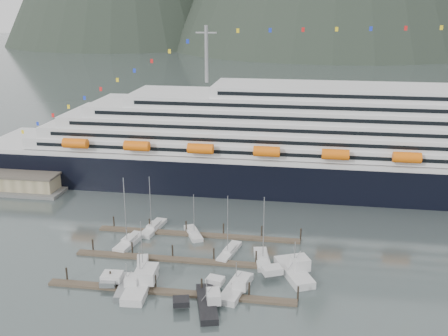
{
  "coord_description": "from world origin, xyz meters",
  "views": [
    {
      "loc": [
        18.86,
        -94.39,
        52.54
      ],
      "look_at": [
        0.34,
        22.0,
        15.09
      ],
      "focal_mm": 42.0,
      "sensor_mm": 36.0,
      "label": 1
    }
  ],
  "objects": [
    {
      "name": "trawler_c",
      "position": [
        2.69,
        -13.38,
        0.82
      ],
      "size": [
        9.39,
        12.57,
        6.17
      ],
      "rotation": [
        0.0,
        0.0,
        1.84
      ],
      "color": "black",
      "rests_on": "ground"
    },
    {
      "name": "sailboat_a",
      "position": [
        -19.36,
        8.95,
        0.47
      ],
      "size": [
        4.62,
        10.64,
        16.86
      ],
      "rotation": [
        0.0,
        0.0,
        1.41
      ],
      "color": "silver",
      "rests_on": "ground"
    },
    {
      "name": "sailboat_d",
      "position": [
        3.74,
        7.86,
        0.41
      ],
      "size": [
        4.42,
        10.35,
        14.29
      ],
      "rotation": [
        0.0,
        0.0,
        1.36
      ],
      "color": "silver",
      "rests_on": "ground"
    },
    {
      "name": "sailboat_e",
      "position": [
        -16.23,
        17.46,
        0.43
      ],
      "size": [
        4.16,
        10.8,
        14.42
      ],
      "rotation": [
        0.0,
        0.0,
        1.43
      ],
      "color": "silver",
      "rests_on": "ground"
    },
    {
      "name": "sailboat_f",
      "position": [
        -6.05,
        16.02,
        0.4
      ],
      "size": [
        6.19,
        8.82,
        10.97
      ],
      "rotation": [
        0.0,
        0.0,
        2.05
      ],
      "color": "silver",
      "rests_on": "ground"
    },
    {
      "name": "dock_near",
      "position": [
        -4.93,
        -9.95,
        0.31
      ],
      "size": [
        48.18,
        2.28,
        3.2
      ],
      "color": "#453A2C",
      "rests_on": "ground"
    },
    {
      "name": "trawler_b",
      "position": [
        -13.41,
        -10.1,
        0.82
      ],
      "size": [
        7.5,
        9.82,
        6.14
      ],
      "rotation": [
        0.0,
        0.0,
        1.69
      ],
      "color": "#989B9E",
      "rests_on": "ground"
    },
    {
      "name": "sailboat_c",
      "position": [
        -13.09,
        -0.93,
        0.39
      ],
      "size": [
        4.85,
        8.87,
        11.06
      ],
      "rotation": [
        0.0,
        0.0,
        1.88
      ],
      "color": "silver",
      "rests_on": "ground"
    },
    {
      "name": "trawler_e",
      "position": [
        17.87,
        0.57,
        0.99
      ],
      "size": [
        10.99,
        12.98,
        8.1
      ],
      "rotation": [
        0.0,
        0.0,
        1.99
      ],
      "color": "silver",
      "rests_on": "ground"
    },
    {
      "name": "cruise_ship",
      "position": [
        30.03,
        54.94,
        12.04
      ],
      "size": [
        210.0,
        30.4,
        50.3
      ],
      "color": "black",
      "rests_on": "ground"
    },
    {
      "name": "trawler_d",
      "position": [
        7.22,
        -7.3,
        0.87
      ],
      "size": [
        8.8,
        11.69,
        6.67
      ],
      "rotation": [
        0.0,
        0.0,
        1.36
      ],
      "color": "silver",
      "rests_on": "ground"
    },
    {
      "name": "sailboat_h",
      "position": [
        11.18,
        5.56,
        0.45
      ],
      "size": [
        4.7,
        10.11,
        15.46
      ],
      "rotation": [
        0.0,
        0.0,
        1.77
      ],
      "color": "silver",
      "rests_on": "ground"
    },
    {
      "name": "dock_far",
      "position": [
        -4.93,
        16.05,
        0.31
      ],
      "size": [
        48.18,
        2.28,
        3.2
      ],
      "color": "#453A2C",
      "rests_on": "ground"
    },
    {
      "name": "ground",
      "position": [
        0.0,
        0.0,
        0.0
      ],
      "size": [
        1600.0,
        1600.0,
        0.0
      ],
      "primitive_type": "plane",
      "color": "#4A5757",
      "rests_on": "ground"
    },
    {
      "name": "trawler_a",
      "position": [
        -11.28,
        -8.48,
        1.0
      ],
      "size": [
        10.79,
        14.95,
        8.15
      ],
      "rotation": [
        0.0,
        0.0,
        1.63
      ],
      "color": "silver",
      "rests_on": "ground"
    },
    {
      "name": "dock_mid",
      "position": [
        -4.93,
        3.05,
        0.31
      ],
      "size": [
        48.18,
        2.28,
        3.2
      ],
      "color": "#453A2C",
      "rests_on": "ground"
    }
  ]
}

